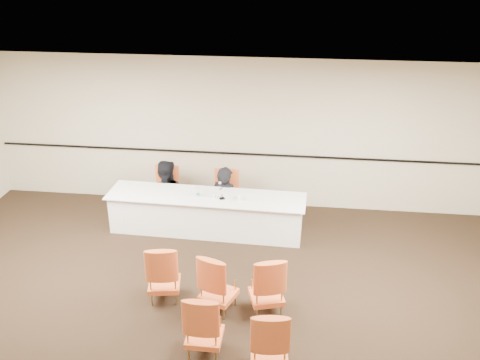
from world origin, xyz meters
name	(u,v)px	position (x,y,z in m)	size (l,w,h in m)	color
floor	(202,329)	(0.00, 0.00, 0.00)	(10.00, 10.00, 0.00)	black
ceiling	(195,125)	(0.00, 0.00, 3.00)	(10.00, 10.00, 0.00)	white
wall_back	(238,134)	(0.00, 4.00, 1.50)	(10.00, 0.04, 3.00)	beige
wall_rail	(237,154)	(0.00, 3.96, 1.10)	(9.80, 0.04, 0.03)	black
panel_table	(206,213)	(-0.43, 2.75, 0.36)	(3.62, 0.84, 0.73)	white
panelist_main	(225,206)	(-0.16, 3.29, 0.26)	(0.60, 0.40, 1.65)	black
panelist_main_chair	(225,196)	(-0.16, 3.29, 0.47)	(0.50, 0.50, 0.95)	orange
panelist_second	(166,200)	(-1.34, 3.33, 0.31)	(0.80, 0.62, 1.64)	black
panelist_second_chair	(165,192)	(-1.34, 3.33, 0.47)	(0.50, 0.50, 0.95)	orange
papers	(238,199)	(0.16, 2.69, 0.73)	(0.30, 0.22, 0.00)	silver
microphone	(222,192)	(-0.12, 2.66, 0.87)	(0.10, 0.20, 0.28)	black
water_bottle	(198,191)	(-0.56, 2.70, 0.83)	(0.07, 0.07, 0.22)	teal
drinking_glass	(214,196)	(-0.27, 2.68, 0.78)	(0.06, 0.06, 0.10)	white
coffee_cup	(239,197)	(0.20, 2.64, 0.78)	(0.07, 0.07, 0.12)	white
aud_chair_front_left	(164,271)	(-0.69, 0.65, 0.47)	(0.50, 0.50, 0.95)	orange
aud_chair_front_mid	(218,282)	(0.16, 0.49, 0.47)	(0.50, 0.50, 0.95)	orange
aud_chair_front_right	(267,283)	(0.85, 0.53, 0.47)	(0.50, 0.50, 0.95)	orange
aud_chair_back_mid	(204,323)	(0.12, -0.42, 0.47)	(0.50, 0.50, 0.95)	orange
aud_chair_back_right	(269,339)	(0.98, -0.63, 0.47)	(0.50, 0.50, 0.95)	orange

